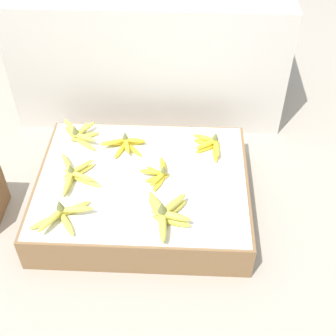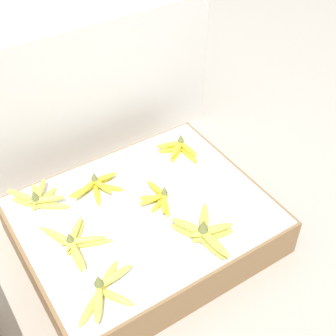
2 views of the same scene
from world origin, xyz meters
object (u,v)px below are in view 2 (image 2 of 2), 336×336
banana_bunch_middle_midright (159,198)px  foam_tray_white (15,9)px  banana_bunch_back_midleft (97,186)px  banana_bunch_front_left (105,291)px  banana_bunch_middle_left (74,242)px  banana_bunch_back_right (179,149)px  banana_bunch_front_midright (205,232)px  banana_bunch_back_left (38,198)px

banana_bunch_middle_midright → foam_tray_white: 0.99m
banana_bunch_middle_midright → foam_tray_white: size_ratio=0.70×
foam_tray_white → banana_bunch_back_midleft: bearing=-90.0°
banana_bunch_front_left → foam_tray_white: foam_tray_white is taller
banana_bunch_middle_left → banana_bunch_middle_midright: banana_bunch_middle_left is taller
banana_bunch_back_right → banana_bunch_middle_left: bearing=-159.9°
banana_bunch_back_right → foam_tray_white: bearing=122.8°
banana_bunch_middle_left → banana_bunch_front_left: bearing=-90.4°
banana_bunch_front_left → banana_bunch_middle_midright: (0.38, 0.26, -0.01)m
banana_bunch_front_midright → banana_bunch_middle_midright: size_ratio=1.32×
banana_bunch_middle_left → banana_bunch_back_midleft: size_ratio=1.24×
banana_bunch_back_left → banana_bunch_back_midleft: size_ratio=0.98×
banana_bunch_middle_left → foam_tray_white: size_ratio=0.94×
banana_bunch_middle_left → banana_bunch_back_midleft: (0.20, 0.21, -0.00)m
banana_bunch_front_midright → foam_tray_white: foam_tray_white is taller
banana_bunch_front_left → banana_bunch_middle_midright: bearing=35.1°
banana_bunch_middle_midright → banana_bunch_back_midleft: size_ratio=0.92×
banana_bunch_middle_left → foam_tray_white: foam_tray_white is taller
banana_bunch_front_midright → banana_bunch_back_right: banana_bunch_front_midright is taller
banana_bunch_front_left → banana_bunch_back_left: banana_bunch_front_left is taller
banana_bunch_front_left → banana_bunch_back_midleft: bearing=66.2°
banana_bunch_front_midright → foam_tray_white: (-0.22, 1.08, 0.50)m
banana_bunch_front_midright → banana_bunch_back_right: (0.19, 0.45, -0.01)m
banana_bunch_back_right → foam_tray_white: 0.90m
banana_bunch_front_midright → banana_bunch_middle_left: size_ratio=0.98×
banana_bunch_back_right → foam_tray_white: (-0.41, 0.63, 0.50)m
banana_bunch_front_midright → foam_tray_white: 1.21m
banana_bunch_back_right → banana_bunch_front_left: bearing=-142.5°
banana_bunch_front_midright → banana_bunch_back_left: size_ratio=1.24×
banana_bunch_front_left → banana_bunch_back_midleft: (0.20, 0.46, -0.00)m
foam_tray_white → banana_bunch_middle_left: bearing=-103.2°
banana_bunch_front_left → banana_bunch_middle_left: (0.00, 0.25, -0.00)m
banana_bunch_back_right → banana_bunch_front_midright: bearing=-113.0°
banana_bunch_middle_left → banana_bunch_back_left: 0.28m
banana_bunch_back_left → banana_bunch_front_left: bearing=-87.2°
banana_bunch_back_midleft → foam_tray_white: 0.82m
banana_bunch_middle_left → banana_bunch_back_right: size_ratio=1.55×
banana_bunch_front_midright → banana_bunch_middle_left: 0.48m
banana_bunch_front_midright → banana_bunch_back_right: size_ratio=1.52×
banana_bunch_back_left → banana_bunch_back_midleft: 0.24m
banana_bunch_middle_left → banana_bunch_middle_midright: size_ratio=1.35×
banana_bunch_middle_midright → banana_bunch_front_midright: bearing=-80.2°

